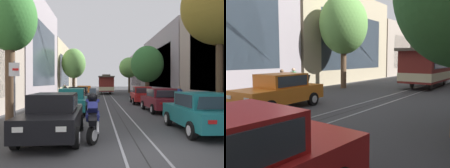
% 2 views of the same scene
% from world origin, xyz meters
% --- Properties ---
extents(ground_plane, '(160.00, 160.00, 0.00)m').
position_xyz_m(ground_plane, '(0.00, 22.86, 0.00)').
color(ground_plane, '#38383A').
extents(trolley_track_rails, '(1.14, 65.15, 0.01)m').
position_xyz_m(trolley_track_rails, '(0.00, 26.58, 0.00)').
color(trolley_track_rails, gray).
rests_on(trolley_track_rails, ground).
extents(building_facade_left, '(5.74, 56.85, 10.83)m').
position_xyz_m(building_facade_left, '(-9.68, 25.08, 4.34)').
color(building_facade_left, gray).
rests_on(building_facade_left, ground).
extents(building_facade_right, '(5.79, 56.85, 8.93)m').
position_xyz_m(building_facade_right, '(9.81, 26.02, 4.40)').
color(building_facade_right, gray).
rests_on(building_facade_right, ground).
extents(parked_car_black_near_left, '(2.06, 4.39, 1.58)m').
position_xyz_m(parked_car_black_near_left, '(-2.80, 2.01, 0.80)').
color(parked_car_black_near_left, black).
rests_on(parked_car_black_near_left, ground).
extents(parked_car_teal_second_left, '(2.07, 4.39, 1.58)m').
position_xyz_m(parked_car_teal_second_left, '(-2.90, 8.54, 0.80)').
color(parked_car_teal_second_left, '#196B70').
rests_on(parked_car_teal_second_left, ground).
extents(parked_car_black_mid_left, '(2.04, 4.38, 1.58)m').
position_xyz_m(parked_car_black_mid_left, '(-3.01, 14.17, 0.80)').
color(parked_car_black_mid_left, black).
rests_on(parked_car_black_mid_left, ground).
extents(parked_car_orange_fourth_left, '(2.15, 4.42, 1.58)m').
position_xyz_m(parked_car_orange_fourth_left, '(-2.95, 20.97, 0.80)').
color(parked_car_orange_fourth_left, orange).
rests_on(parked_car_orange_fourth_left, ground).
extents(parked_car_teal_near_right, '(2.02, 4.37, 1.58)m').
position_xyz_m(parked_car_teal_near_right, '(2.86, 2.79, 0.80)').
color(parked_car_teal_near_right, '#196B70').
rests_on(parked_car_teal_near_right, ground).
extents(parked_car_maroon_second_right, '(2.11, 4.41, 1.58)m').
position_xyz_m(parked_car_maroon_second_right, '(2.96, 9.16, 0.80)').
color(parked_car_maroon_second_right, maroon).
rests_on(parked_car_maroon_second_right, ground).
extents(parked_car_red_mid_right, '(2.14, 4.42, 1.58)m').
position_xyz_m(parked_car_red_mid_right, '(2.79, 15.12, 0.80)').
color(parked_car_red_mid_right, red).
rests_on(parked_car_red_mid_right, ground).
extents(street_tree_kerb_left_near, '(2.31, 2.34, 6.26)m').
position_xyz_m(street_tree_kerb_left_near, '(-5.06, 3.99, 4.69)').
color(street_tree_kerb_left_near, brown).
rests_on(street_tree_kerb_left_near, ground).
extents(street_tree_kerb_left_second, '(3.60, 3.81, 7.09)m').
position_xyz_m(street_tree_kerb_left_second, '(-5.03, 29.01, 4.82)').
color(street_tree_kerb_left_second, brown).
rests_on(street_tree_kerb_left_second, ground).
extents(street_tree_kerb_right_near, '(3.69, 3.20, 7.41)m').
position_xyz_m(street_tree_kerb_right_near, '(4.58, 4.51, 5.56)').
color(street_tree_kerb_right_near, '#4C3826').
rests_on(street_tree_kerb_right_near, ground).
extents(street_tree_kerb_right_second, '(3.87, 4.25, 6.34)m').
position_xyz_m(street_tree_kerb_right_second, '(4.55, 21.15, 4.14)').
color(street_tree_kerb_right_second, brown).
rests_on(street_tree_kerb_right_second, ground).
extents(street_tree_kerb_right_mid, '(3.84, 3.79, 6.75)m').
position_xyz_m(street_tree_kerb_right_mid, '(4.56, 37.83, 4.78)').
color(street_tree_kerb_right_mid, '#4C3826').
rests_on(street_tree_kerb_right_mid, ground).
extents(cable_car_trolley, '(2.61, 9.14, 3.28)m').
position_xyz_m(cable_car_trolley, '(0.00, 34.16, 1.66)').
color(cable_car_trolley, maroon).
rests_on(cable_car_trolley, ground).
extents(motorcycle_with_rider, '(0.52, 1.87, 1.77)m').
position_xyz_m(motorcycle_with_rider, '(-1.41, 1.51, 0.93)').
color(motorcycle_with_rider, black).
rests_on(motorcycle_with_rider, ground).
extents(pedestrian_on_left_pavement, '(0.55, 0.41, 1.67)m').
position_xyz_m(pedestrian_on_left_pavement, '(-5.79, 24.49, 0.94)').
color(pedestrian_on_left_pavement, black).
rests_on(pedestrian_on_left_pavement, ground).
extents(pedestrian_on_right_pavement, '(0.55, 0.38, 1.64)m').
position_xyz_m(pedestrian_on_right_pavement, '(-5.46, 23.25, 0.93)').
color(pedestrian_on_right_pavement, '#282D38').
rests_on(pedestrian_on_right_pavement, ground).
extents(pedestrian_crossing_far, '(0.55, 0.42, 1.66)m').
position_xyz_m(pedestrian_crossing_far, '(5.49, 12.68, 0.94)').
color(pedestrian_crossing_far, slate).
rests_on(pedestrian_crossing_far, ground).
extents(fire_hydrant, '(0.40, 0.22, 0.84)m').
position_xyz_m(fire_hydrant, '(-4.32, 10.93, 0.42)').
color(fire_hydrant, gold).
rests_on(fire_hydrant, ground).
extents(street_sign_post, '(0.36, 0.09, 2.74)m').
position_xyz_m(street_sign_post, '(-4.19, 2.08, 1.70)').
color(street_sign_post, slate).
rests_on(street_sign_post, ground).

